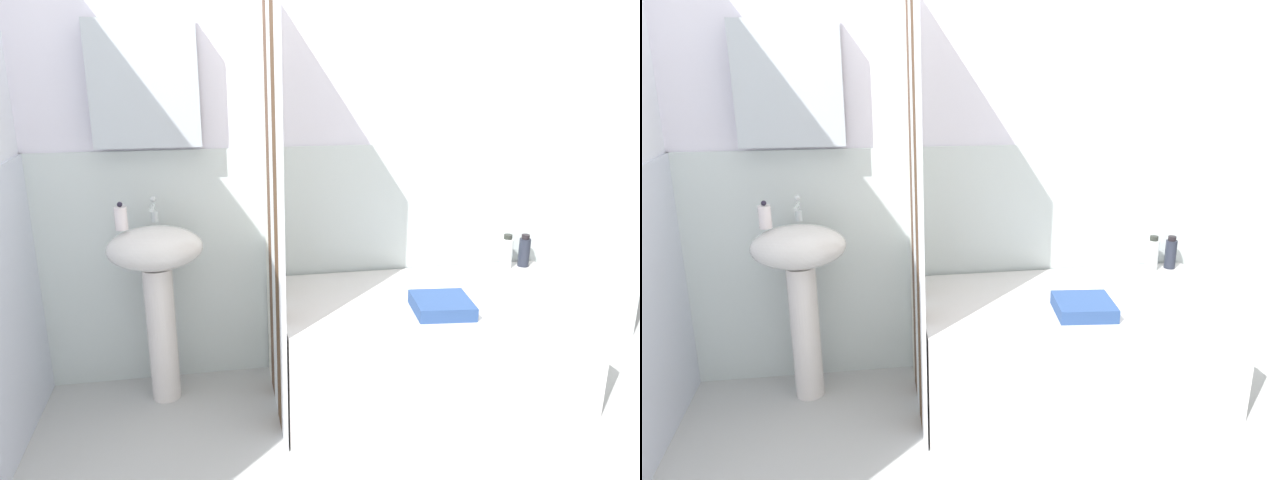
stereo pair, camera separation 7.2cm
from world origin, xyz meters
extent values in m
cube|color=white|center=(0.00, 1.27, 1.20)|extent=(3.60, 0.05, 2.40)
cube|color=silver|center=(0.00, 1.24, 0.60)|extent=(3.60, 0.02, 1.20)
cube|color=silver|center=(-0.96, 1.18, 1.51)|extent=(0.48, 0.12, 0.56)
cylinder|color=white|center=(-0.96, 1.03, 0.34)|extent=(0.14, 0.14, 0.68)
ellipsoid|color=silver|center=(-0.96, 1.03, 0.78)|extent=(0.44, 0.34, 0.20)
cylinder|color=silver|center=(-0.96, 1.13, 0.90)|extent=(0.03, 0.03, 0.05)
cylinder|color=silver|center=(-0.96, 1.08, 0.96)|extent=(0.02, 0.10, 0.02)
sphere|color=silver|center=(-0.96, 1.13, 0.99)|extent=(0.03, 0.03, 0.03)
cylinder|color=white|center=(-1.09, 1.02, 0.93)|extent=(0.06, 0.06, 0.10)
sphere|color=#221D2F|center=(-1.09, 1.02, 1.00)|extent=(0.02, 0.02, 0.02)
cube|color=silver|center=(0.33, 0.85, 0.26)|extent=(1.48, 0.74, 0.53)
cube|color=white|center=(-0.42, 0.55, 1.00)|extent=(0.01, 0.15, 2.00)
cube|color=brown|center=(-0.42, 0.70, 1.00)|extent=(0.01, 0.15, 2.00)
cube|color=white|center=(-0.42, 0.85, 1.00)|extent=(0.01, 0.15, 2.00)
cube|color=brown|center=(-0.42, 1.00, 1.00)|extent=(0.01, 0.15, 2.00)
cube|color=white|center=(-0.42, 1.15, 1.00)|extent=(0.01, 0.15, 2.00)
cylinder|color=#232734|center=(0.97, 1.15, 0.61)|extent=(0.06, 0.06, 0.15)
cylinder|color=black|center=(0.97, 1.15, 0.70)|extent=(0.04, 0.04, 0.02)
cylinder|color=white|center=(0.86, 1.14, 0.61)|extent=(0.06, 0.06, 0.16)
cylinder|color=#272A25|center=(0.86, 1.14, 0.71)|extent=(0.04, 0.04, 0.02)
cube|color=#2F4D88|center=(0.31, 0.64, 0.56)|extent=(0.28, 0.28, 0.06)
camera|label=1|loc=(-0.67, -1.73, 1.64)|focal=34.01mm
camera|label=2|loc=(-0.60, -1.74, 1.64)|focal=34.01mm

